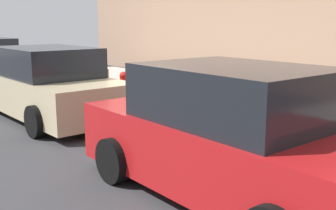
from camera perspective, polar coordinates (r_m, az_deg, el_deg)
The scene contains 16 objects.
ground_plane at distance 9.63m, azimuth -4.90°, elevation -1.89°, with size 40.00×40.00×0.00m, color #333335.
sidewalk_curb at distance 11.16m, azimuth 5.80°, elevation 0.30°, with size 18.00×5.00×0.14m, color #ADA89E.
suitcase_silver_0 at distance 7.08m, azimuth 17.57°, elevation -3.32°, with size 0.51×0.27×0.72m.
suitcase_black_1 at distance 7.40m, azimuth 14.60°, elevation -2.99°, with size 0.39×0.25×0.84m.
suitcase_teal_2 at distance 7.63m, azimuth 11.64°, elevation -2.47°, with size 0.43×0.25×0.85m.
suitcase_red_3 at distance 7.98m, azimuth 9.10°, elevation -1.27°, with size 0.51×0.27×0.90m.
suitcase_olive_4 at distance 8.32m, azimuth 6.69°, elevation -1.20°, with size 0.37×0.23×0.58m.
suitcase_navy_5 at distance 8.57m, azimuth 4.13°, elevation -0.80°, with size 0.44×0.28×0.57m.
suitcase_maroon_6 at distance 8.90m, azimuth 2.26°, elevation 0.11°, with size 0.37×0.25×0.71m.
suitcase_silver_7 at distance 9.28m, azimuth 0.55°, elevation 0.19°, with size 0.48×0.27×0.81m.
suitcase_black_8 at distance 9.65m, azimuth -1.51°, elevation 1.09°, with size 0.48×0.20×0.98m.
suitcase_teal_9 at distance 10.04m, azimuth -3.51°, elevation 1.77°, with size 0.50×0.29×1.00m.
fire_hydrant at distance 10.78m, azimuth -6.11°, elevation 2.56°, with size 0.39×0.21×0.81m.
bollard_post at distance 11.24m, azimuth -8.53°, elevation 2.81°, with size 0.16×0.16×0.83m, color brown.
parked_car_red_0 at distance 5.25m, azimuth 9.03°, elevation -4.43°, with size 4.39×2.10×1.68m.
parked_car_beige_1 at distance 9.99m, azimuth -16.24°, elevation 2.66°, with size 4.82×2.21×1.64m.
Camera 1 is at (-7.80, 5.20, 2.20)m, focal length 44.22 mm.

